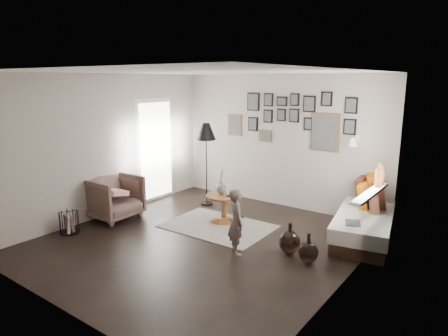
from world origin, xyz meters
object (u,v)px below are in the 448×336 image
Objects in this scene: floor_lamp at (206,135)px; demijohn_large at (290,242)px; pedestal_table at (224,209)px; magazine_basket at (69,222)px; armchair at (113,197)px; daybed at (366,220)px; vase at (221,186)px; child at (236,222)px; demijohn_small at (308,252)px.

demijohn_large is (2.46, -1.14, -1.25)m from floor_lamp.
pedestal_table is 2.62m from magazine_basket.
armchair reaches higher than demijohn_large.
daybed is 4.39m from armchair.
child is at bearing -44.30° from vase.
demijohn_small is at bearing -18.20° from pedestal_table.
demijohn_small is at bearing -18.92° from demijohn_large.
demijohn_small is 0.44× the size of child.
vase is 0.27× the size of floor_lamp.
daybed reaches higher than pedestal_table.
magazine_basket is 3.61m from demijohn_large.
daybed reaches higher than armchair.
magazine_basket is 2.86m from child.
armchair is 3.69m from demijohn_small.
floor_lamp is 3.90× the size of demijohn_small.
demijohn_small is at bearing -24.15° from floor_lamp.
floor_lamp is at bearing 171.48° from daybed.
magazine_basket is (-4.00, -2.72, -0.11)m from daybed.
demijohn_small is (3.66, 0.40, -0.23)m from armchair.
vase is 0.23× the size of daybed.
daybed reaches higher than demijohn_small.
daybed is 2.33× the size of armchair.
child reaches higher than armchair.
pedestal_table is 0.38× the size of floor_lamp.
pedestal_table is 0.74× the size of armchair.
demijohn_large is at bearing -82.11° from armchair.
magazine_basket is 0.83× the size of demijohn_large.
child reaches higher than vase.
child is (-1.33, -1.74, 0.20)m from daybed.
vase is 2.14m from demijohn_small.
daybed is 4.84m from magazine_basket.
daybed is (2.25, 0.78, 0.06)m from pedestal_table.
demijohn_small is (1.91, -0.63, -0.07)m from pedestal_table.
pedestal_table is 0.32× the size of daybed.
demijohn_large is at bearing -17.84° from vase.
pedestal_table is 1.64m from demijohn_large.
floor_lamp is at bearing -27.95° from armchair.
vase is 2.62m from magazine_basket.
armchair is at bearing -173.78° from demijohn_small.
vase is 2.48m from daybed.
armchair is 3.35m from demijohn_large.
armchair is (-4.00, -1.80, 0.10)m from daybed.
demijohn_small is (2.81, -1.26, -1.27)m from floor_lamp.
child is (-0.63, -0.45, 0.31)m from demijohn_large.
child is at bearing -144.54° from demijohn_large.
armchair is 0.52× the size of floor_lamp.
child reaches higher than daybed.
demijohn_small is 1.09m from child.
vase is at bearing -4.11° from child.
armchair reaches higher than demijohn_small.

